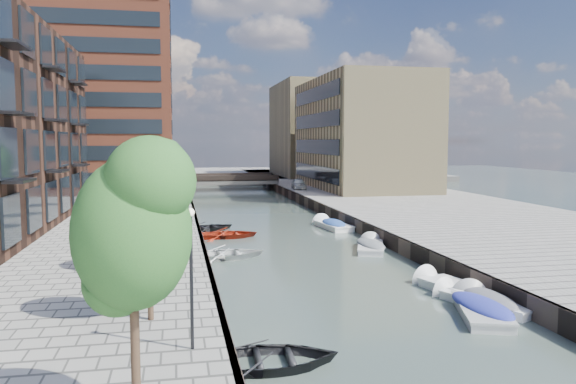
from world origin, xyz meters
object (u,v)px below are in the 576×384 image
object	(u,v)px
tree_1	(148,193)
sloop_4	(208,230)
car	(299,184)
sloop_0	(268,367)
sloop_3	(226,258)
bridge	(230,180)
motorboat_3	(331,225)
motorboat_1	(481,301)
motorboat_4	(371,246)
motorboat_2	(453,290)
tree_3	(160,171)
sloop_2	(227,237)
tree_2	(155,179)
tree_0	(132,223)
tree_5	(164,162)
tree_6	(166,159)
tree_4	(162,166)
motorboat_0	(479,308)

from	to	relation	value
tree_1	sloop_4	xyz separation A→B (m)	(3.29, 25.04, -5.31)
car	tree_1	bearing A→B (deg)	-102.59
sloop_0	sloop_3	bearing A→B (deg)	1.75
bridge	motorboat_3	xyz separation A→B (m)	(4.72, -36.52, -1.19)
tree_1	sloop_3	distance (m)	15.64
motorboat_3	car	distance (m)	25.21
sloop_3	sloop_4	xyz separation A→B (m)	(-0.48, 10.82, 0.00)
motorboat_1	motorboat_4	size ratio (longest dim) A/B	0.99
bridge	motorboat_2	world-z (taller)	bridge
motorboat_2	bridge	bearing A→B (deg)	95.10
tree_3	sloop_2	bearing A→B (deg)	59.11
tree_1	motorboat_2	distance (m)	15.21
tree_2	sloop_3	bearing A→B (deg)	62.40
tree_0	tree_5	world-z (taller)	same
tree_5	motorboat_2	xyz separation A→B (m)	(13.53, -23.40, -5.21)
motorboat_1	motorboat_2	size ratio (longest dim) A/B	0.92
bridge	sloop_4	distance (m)	36.36
bridge	sloop_0	bearing A→B (deg)	-94.40
motorboat_4	bridge	bearing A→B (deg)	95.92
bridge	tree_0	bearing A→B (deg)	-97.13
tree_2	tree_5	distance (m)	21.00
tree_1	motorboat_4	bearing A→B (deg)	48.89
tree_0	motorboat_1	size ratio (longest dim) A/B	1.25
tree_1	sloop_2	xyz separation A→B (m)	(4.49, 21.51, -5.31)
tree_3	motorboat_4	distance (m)	14.26
sloop_0	tree_6	bearing A→B (deg)	7.80
tree_4	car	bearing A→B (deg)	60.68
bridge	motorboat_4	world-z (taller)	bridge
tree_2	sloop_2	xyz separation A→B (m)	(4.49, 14.51, -5.31)
motorboat_4	sloop_0	bearing A→B (deg)	-118.78
tree_0	tree_3	xyz separation A→B (m)	(0.00, 21.00, 0.00)
sloop_3	sloop_2	bearing A→B (deg)	-12.30
motorboat_0	motorboat_2	xyz separation A→B (m)	(0.53, 3.19, -0.10)
tree_5	sloop_0	bearing A→B (deg)	-83.19
tree_3	sloop_4	world-z (taller)	tree_3
tree_1	motorboat_1	size ratio (longest dim) A/B	1.25
tree_3	tree_0	bearing A→B (deg)	-90.00
bridge	motorboat_0	size ratio (longest dim) A/B	2.52
sloop_3	tree_3	bearing A→B (deg)	86.63
tree_3	motorboat_0	world-z (taller)	tree_3
tree_4	tree_6	distance (m)	14.00
tree_0	tree_6	distance (m)	42.00
tree_5	sloop_4	size ratio (longest dim) A/B	1.37
tree_1	tree_3	bearing A→B (deg)	90.00
motorboat_1	motorboat_4	distance (m)	12.78
sloop_3	motorboat_3	world-z (taller)	motorboat_3
sloop_4	motorboat_0	size ratio (longest dim) A/B	0.84
tree_2	motorboat_2	world-z (taller)	tree_2
motorboat_2	sloop_0	bearing A→B (deg)	-144.98
tree_4	sloop_2	size ratio (longest dim) A/B	1.33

